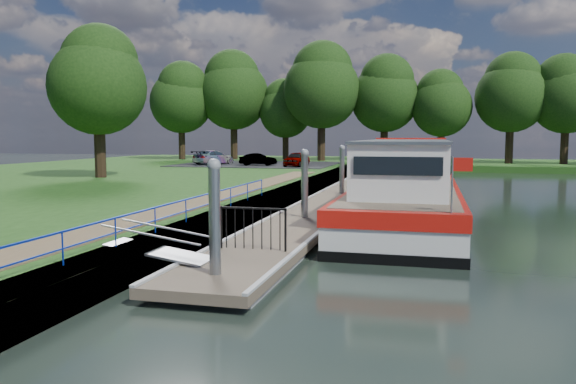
% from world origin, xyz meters
% --- Properties ---
extents(ground, '(160.00, 160.00, 0.00)m').
position_xyz_m(ground, '(0.00, 0.00, 0.00)').
color(ground, black).
rests_on(ground, ground).
extents(riverbank, '(32.00, 90.00, 0.78)m').
position_xyz_m(riverbank, '(-18.00, 15.00, 0.39)').
color(riverbank, '#1B4213').
rests_on(riverbank, ground).
extents(bank_edge, '(1.10, 90.00, 0.78)m').
position_xyz_m(bank_edge, '(-2.55, 15.00, 0.39)').
color(bank_edge, '#473D2D').
rests_on(bank_edge, ground).
extents(far_bank, '(60.00, 18.00, 0.60)m').
position_xyz_m(far_bank, '(12.00, 52.00, 0.30)').
color(far_bank, '#1B4213').
rests_on(far_bank, ground).
extents(footpath, '(1.60, 40.00, 0.05)m').
position_xyz_m(footpath, '(-4.40, 8.00, 0.80)').
color(footpath, brown).
rests_on(footpath, riverbank).
extents(carpark, '(14.00, 12.00, 0.06)m').
position_xyz_m(carpark, '(-11.00, 38.00, 0.81)').
color(carpark, black).
rests_on(carpark, riverbank).
extents(blue_fence, '(0.04, 18.04, 0.72)m').
position_xyz_m(blue_fence, '(-2.75, 3.00, 1.31)').
color(blue_fence, '#0C2DBF').
rests_on(blue_fence, riverbank).
extents(pontoon, '(2.50, 30.00, 0.56)m').
position_xyz_m(pontoon, '(0.00, 13.00, 0.18)').
color(pontoon, brown).
rests_on(pontoon, ground).
extents(mooring_piles, '(0.30, 27.30, 3.55)m').
position_xyz_m(mooring_piles, '(0.00, 13.00, 1.28)').
color(mooring_piles, gray).
rests_on(mooring_piles, ground).
extents(gangway, '(2.58, 1.00, 0.92)m').
position_xyz_m(gangway, '(-1.85, 0.50, 0.63)').
color(gangway, '#A5A8AD').
rests_on(gangway, ground).
extents(gate_panel, '(1.85, 0.05, 1.15)m').
position_xyz_m(gate_panel, '(-0.00, 2.20, 1.15)').
color(gate_panel, black).
rests_on(gate_panel, ground).
extents(barge, '(4.36, 21.15, 4.78)m').
position_xyz_m(barge, '(3.60, 13.40, 1.09)').
color(barge, black).
rests_on(barge, ground).
extents(horizon_trees, '(54.38, 10.03, 12.87)m').
position_xyz_m(horizon_trees, '(-1.61, 48.68, 7.95)').
color(horizon_trees, '#332316').
rests_on(horizon_trees, ground).
extents(bank_tree_a, '(6.12, 6.12, 9.72)m').
position_xyz_m(bank_tree_a, '(-15.99, 20.08, 7.02)').
color(bank_tree_a, '#332316').
rests_on(bank_tree_a, riverbank).
extents(car_a, '(1.79, 3.76, 1.24)m').
position_xyz_m(car_a, '(-6.58, 34.70, 1.46)').
color(car_a, '#999999').
rests_on(car_a, carpark).
extents(car_b, '(3.30, 1.41, 1.06)m').
position_xyz_m(car_b, '(-10.16, 35.16, 1.36)').
color(car_b, '#999999').
rests_on(car_b, carpark).
extents(car_c, '(3.22, 4.72, 1.27)m').
position_xyz_m(car_c, '(-14.78, 36.31, 1.47)').
color(car_c, '#999999').
rests_on(car_c, carpark).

